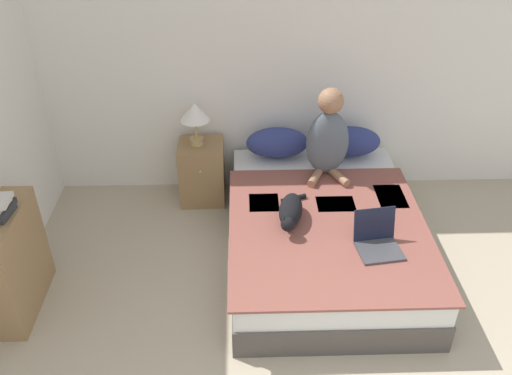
% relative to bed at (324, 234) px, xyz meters
% --- Properties ---
extents(wall_back, '(5.89, 0.05, 2.55)m').
position_rel_bed_xyz_m(wall_back, '(-0.00, 1.14, 1.06)').
color(wall_back, white).
rests_on(wall_back, ground_plane).
extents(bed, '(1.53, 2.13, 0.44)m').
position_rel_bed_xyz_m(bed, '(0.00, 0.00, 0.00)').
color(bed, '#4C4742').
rests_on(bed, ground_plane).
extents(pillow_near, '(0.57, 0.30, 0.28)m').
position_rel_bed_xyz_m(pillow_near, '(-0.34, 0.89, 0.37)').
color(pillow_near, navy).
rests_on(pillow_near, bed).
extents(pillow_far, '(0.57, 0.30, 0.28)m').
position_rel_bed_xyz_m(pillow_far, '(0.33, 0.89, 0.37)').
color(pillow_far, navy).
rests_on(pillow_far, bed).
extents(person_sitting, '(0.37, 0.37, 0.80)m').
position_rel_bed_xyz_m(person_sitting, '(0.08, 0.59, 0.58)').
color(person_sitting, slate).
rests_on(person_sitting, bed).
extents(cat_tabby, '(0.28, 0.58, 0.18)m').
position_rel_bed_xyz_m(cat_tabby, '(-0.29, -0.11, 0.32)').
color(cat_tabby, black).
rests_on(cat_tabby, bed).
extents(laptop_open, '(0.35, 0.35, 0.27)m').
position_rel_bed_xyz_m(laptop_open, '(0.32, -0.45, 0.28)').
color(laptop_open, '#424247').
rests_on(laptop_open, bed).
extents(nightstand, '(0.41, 0.41, 0.59)m').
position_rel_bed_xyz_m(nightstand, '(-1.04, 0.87, 0.08)').
color(nightstand, '#937047').
rests_on(nightstand, ground_plane).
extents(table_lamp, '(0.27, 0.27, 0.41)m').
position_rel_bed_xyz_m(table_lamp, '(-1.07, 0.88, 0.68)').
color(table_lamp, tan).
rests_on(table_lamp, nightstand).
extents(bookshelf, '(0.23, 0.73, 0.83)m').
position_rel_bed_xyz_m(bookshelf, '(-2.31, -0.50, 0.20)').
color(bookshelf, '#99754C').
rests_on(bookshelf, ground_plane).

